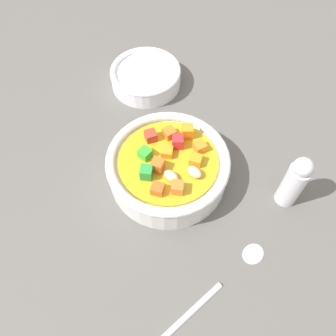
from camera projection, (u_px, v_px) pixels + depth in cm
name	position (u px, v px, depth cm)	size (l,w,h in cm)	color
ground_plane	(168.00, 180.00, 51.58)	(140.00, 140.00, 2.00)	#565451
soup_bowl_main	(168.00, 167.00, 48.45)	(17.35, 17.35, 6.12)	white
spoon	(221.00, 284.00, 41.93)	(11.67, 17.01, 0.83)	silver
side_bowl_small	(146.00, 76.00, 59.72)	(12.22, 12.22, 3.48)	white
pepper_shaker	(295.00, 181.00, 44.83)	(2.92, 2.92, 9.41)	silver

